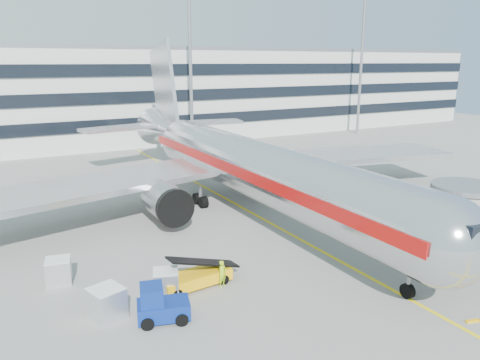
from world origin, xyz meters
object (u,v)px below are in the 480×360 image
ramp_worker (222,274)px  cargo_container_right (59,271)px  main_jet (242,163)px  cargo_container_left (107,303)px  belt_loader (195,277)px  baggage_tug (160,305)px  cargo_container_front (166,283)px

ramp_worker → cargo_container_right: bearing=125.8°
main_jet → cargo_container_right: size_ratio=29.53×
cargo_container_right → cargo_container_left: bearing=-73.7°
cargo_container_left → cargo_container_right: bearing=106.3°
belt_loader → cargo_container_left: belt_loader is taller
main_jet → cargo_container_right: (-17.33, -7.97, -3.45)m
main_jet → cargo_container_left: main_jet is taller
belt_loader → cargo_container_left: bearing=-169.8°
belt_loader → cargo_container_right: (-7.16, 4.54, 0.15)m
baggage_tug → cargo_container_right: (-3.99, 7.19, -0.10)m
belt_loader → cargo_container_left: 5.64m
cargo_container_left → cargo_container_front: cargo_container_left is taller
belt_loader → cargo_container_right: size_ratio=2.73×
cargo_container_front → belt_loader: bearing=3.6°
ramp_worker → cargo_container_front: bearing=146.1°
baggage_tug → ramp_worker: (4.61, 1.86, -0.05)m
baggage_tug → cargo_container_left: (-2.37, 1.66, -0.03)m
main_jet → baggage_tug: (-13.34, -15.17, -3.35)m
cargo_container_front → cargo_container_left: bearing=-166.4°
main_jet → baggage_tug: bearing=-131.3°
baggage_tug → main_jet: bearing=48.7°
cargo_container_right → ramp_worker: size_ratio=1.03×
belt_loader → ramp_worker: belt_loader is taller
belt_loader → cargo_container_front: (-1.91, -0.12, 0.14)m
cargo_container_front → baggage_tug: bearing=-116.5°
cargo_container_right → main_jet: bearing=24.7°
cargo_container_left → ramp_worker: 6.98m
cargo_container_right → belt_loader: bearing=-32.4°
baggage_tug → cargo_container_right: bearing=119.0°
main_jet → ramp_worker: (-8.73, -13.31, -3.40)m
belt_loader → ramp_worker: 1.66m
main_jet → belt_loader: main_jet is taller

